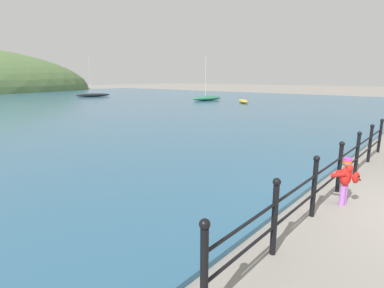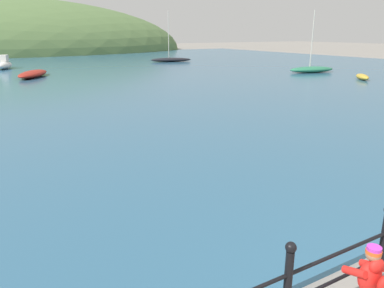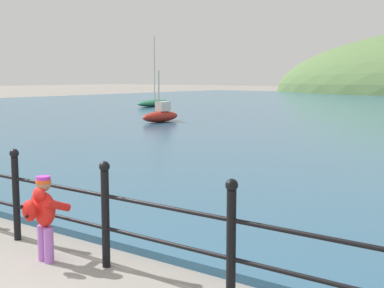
{
  "view_description": "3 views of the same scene",
  "coord_description": "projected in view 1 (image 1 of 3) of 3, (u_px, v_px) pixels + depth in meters",
  "views": [
    {
      "loc": [
        -6.85,
        -0.23,
        2.61
      ],
      "look_at": [
        -1.47,
        4.41,
        1.03
      ],
      "focal_mm": 28.0,
      "sensor_mm": 36.0,
      "label": 1
    },
    {
      "loc": [
        -3.91,
        -0.9,
        3.28
      ],
      "look_at": [
        0.05,
        5.84,
        0.93
      ],
      "focal_mm": 35.0,
      "sensor_mm": 36.0,
      "label": 2
    },
    {
      "loc": [
        4.63,
        -2.53,
        2.14
      ],
      "look_at": [
        -1.09,
        5.0,
        0.93
      ],
      "focal_mm": 50.0,
      "sensor_mm": 36.0,
      "label": 3
    }
  ],
  "objects": [
    {
      "name": "boat_white_sailboat",
      "position": [
        243.0,
        101.0,
        30.11
      ],
      "size": [
        1.74,
        2.01,
        0.38
      ],
      "color": "gold",
      "rests_on": "water"
    },
    {
      "name": "child_in_coat",
      "position": [
        346.0,
        177.0,
        6.16
      ],
      "size": [
        0.4,
        0.54,
        1.0
      ],
      "color": "#AD66C6",
      "rests_on": "ground"
    },
    {
      "name": "iron_railing",
      "position": [
        340.0,
        165.0,
        6.86
      ],
      "size": [
        10.13,
        0.12,
        1.21
      ],
      "color": "black",
      "rests_on": "ground"
    },
    {
      "name": "boat_mid_harbor",
      "position": [
        93.0,
        95.0,
        40.4
      ],
      "size": [
        4.65,
        2.47,
        5.36
      ],
      "color": "black",
      "rests_on": "water"
    },
    {
      "name": "boat_twin_mast",
      "position": [
        207.0,
        98.0,
        33.77
      ],
      "size": [
        4.12,
        2.12,
        4.81
      ],
      "color": "#287551",
      "rests_on": "water"
    }
  ]
}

